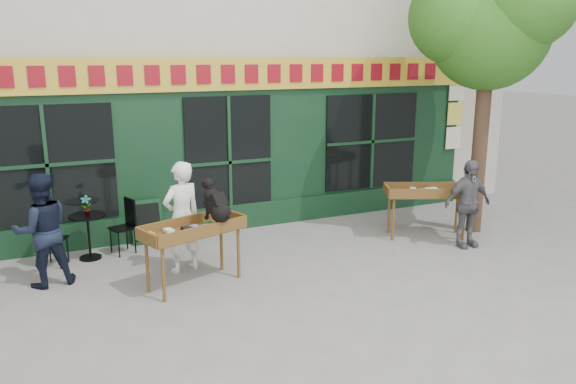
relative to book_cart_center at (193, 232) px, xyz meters
name	(u,v)px	position (x,y,z in m)	size (l,w,h in m)	color
ground	(278,269)	(1.38, 0.06, -0.82)	(80.00, 80.00, 0.00)	slate
street_tree	(490,11)	(5.72, 0.42, 3.29)	(3.05, 2.90, 5.60)	#382619
book_cart_center	(193,232)	(0.00, 0.00, 0.00)	(1.62, 1.06, 0.99)	brown
dog	(216,199)	(0.35, -0.05, 0.47)	(0.34, 0.60, 0.60)	black
woman	(182,217)	(0.00, 0.65, 0.06)	(0.64, 0.42, 1.76)	white
book_cart_right	(427,194)	(4.57, 0.45, 0.00)	(1.62, 1.18, 0.99)	brown
man_right	(467,204)	(4.87, -0.30, -0.04)	(0.92, 0.38, 1.57)	#55555A
bistro_table	(88,228)	(-1.30, 1.82, -0.28)	(0.60, 0.60, 0.76)	black
bistro_chair_left	(47,233)	(-1.93, 1.76, -0.26)	(0.49, 0.49, 0.95)	black
bistro_chair_right	(126,221)	(-0.67, 1.90, -0.26)	(0.46, 0.46, 0.95)	black
potted_plant	(86,205)	(-1.30, 1.82, 0.11)	(0.17, 0.12, 0.33)	gray
man_left	(42,230)	(-2.00, 0.92, 0.03)	(0.82, 0.64, 1.70)	black
chalkboard	(147,222)	(-0.26, 2.25, -0.42)	(0.56, 0.20, 0.79)	black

